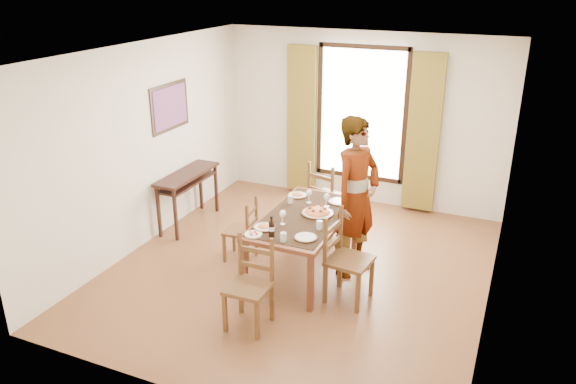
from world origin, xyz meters
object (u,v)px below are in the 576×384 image
at_px(pasta_platter, 317,210).
at_px(man, 356,197).
at_px(console_table, 187,180).
at_px(dining_table, 304,220).

bearing_deg(pasta_platter, man, 19.61).
xyz_separation_m(console_table, dining_table, (2.08, -0.62, 0.01)).
distance_m(console_table, pasta_platter, 2.28).
relative_size(man, pasta_platter, 4.96).
height_order(man, pasta_platter, man).
bearing_deg(pasta_platter, console_table, 166.76).
height_order(console_table, dining_table, console_table).
relative_size(console_table, man, 0.61).
relative_size(console_table, dining_table, 0.68).
bearing_deg(man, dining_table, 135.73).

